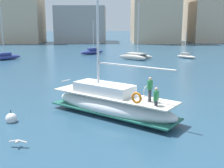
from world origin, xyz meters
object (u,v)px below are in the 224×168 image
at_px(moored_cutter_right, 186,56).
at_px(seagull, 18,141).
at_px(mooring_buoy, 11,119).
at_px(main_sailboat, 111,103).
at_px(moored_cutter_left, 6,56).
at_px(moored_sloop_near, 92,52).
at_px(moored_catamaran, 136,56).

height_order(moored_cutter_right, seagull, moored_cutter_right).
xyz_separation_m(moored_cutter_right, mooring_buoy, (-20.04, -33.04, -0.20)).
xyz_separation_m(main_sailboat, moored_cutter_left, (-18.04, 29.87, -0.31)).
bearing_deg(moored_cutter_left, moored_sloop_near, 31.13).
xyz_separation_m(moored_catamaran, seagull, (-9.20, -35.45, -0.34)).
distance_m(main_sailboat, seagull, 7.02).
distance_m(moored_catamaran, moored_cutter_left, 22.41).
relative_size(main_sailboat, moored_cutter_left, 1.33).
bearing_deg(seagull, mooring_buoy, 113.42).
bearing_deg(seagull, main_sailboat, 46.36).
relative_size(main_sailboat, moored_catamaran, 1.23).
bearing_deg(moored_cutter_right, seagull, -116.57).
xyz_separation_m(moored_sloop_near, moored_cutter_right, (17.36, -6.73, -0.13)).
relative_size(main_sailboat, moored_sloop_near, 1.73).
relative_size(moored_cutter_left, seagull, 9.08).
relative_size(moored_sloop_near, seagull, 6.95).
bearing_deg(moored_sloop_near, main_sailboat, -84.39).
xyz_separation_m(moored_cutter_left, mooring_buoy, (11.58, -31.16, -0.37)).
height_order(moored_catamaran, moored_cutter_left, moored_catamaran).
relative_size(moored_cutter_right, seagull, 4.94).
xyz_separation_m(moored_catamaran, moored_cutter_left, (-22.41, -0.52, -0.08)).
bearing_deg(main_sailboat, mooring_buoy, -168.71).
distance_m(moored_cutter_right, mooring_buoy, 38.64).
xyz_separation_m(moored_catamaran, moored_cutter_right, (9.21, 1.36, -0.24)).
distance_m(main_sailboat, moored_sloop_near, 38.67).
height_order(moored_catamaran, mooring_buoy, moored_catamaran).
relative_size(moored_sloop_near, moored_catamaran, 0.71).
bearing_deg(moored_cutter_left, moored_cutter_right, 3.41).
bearing_deg(moored_catamaran, main_sailboat, -98.18).
bearing_deg(moored_sloop_near, moored_catamaran, -44.79).
bearing_deg(main_sailboat, moored_sloop_near, 95.61).
bearing_deg(moored_cutter_right, mooring_buoy, -121.24).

